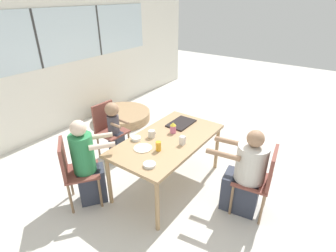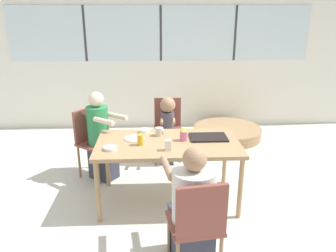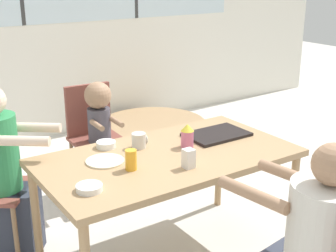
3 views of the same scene
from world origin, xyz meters
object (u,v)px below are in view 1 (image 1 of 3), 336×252
chair_for_woman_green_shirt (261,177)px  sippy_cup (173,128)px  person_woman_green_shirt (245,176)px  milk_carton_small (182,140)px  coffee_mug (152,134)px  chair_for_toddler (108,126)px  juice_glass (158,146)px  chair_for_man_blue_shirt (73,168)px  bowl_cereal (136,138)px  person_toddler (115,130)px  person_man_blue_shirt (87,166)px  bowl_white_shallow (150,165)px  folded_table_stack (122,116)px

chair_for_woman_green_shirt → sippy_cup: 1.23m
person_woman_green_shirt → milk_carton_small: (-0.16, 0.77, 0.29)m
coffee_mug → chair_for_toddler: bearing=82.1°
person_woman_green_shirt → coffee_mug: bearing=92.7°
juice_glass → sippy_cup: bearing=13.0°
chair_for_man_blue_shirt → juice_glass: size_ratio=7.59×
sippy_cup → bowl_cereal: size_ratio=1.24×
chair_for_toddler → sippy_cup: size_ratio=5.90×
chair_for_toddler → coffee_mug: 1.02m
person_toddler → sippy_cup: bearing=99.6°
person_toddler → milk_carton_small: size_ratio=8.60×
chair_for_man_blue_shirt → chair_for_toddler: size_ratio=1.00×
chair_for_toddler → person_man_blue_shirt: person_man_blue_shirt is taller
person_woman_green_shirt → juice_glass: person_woman_green_shirt is taller
chair_for_man_blue_shirt → milk_carton_small: (0.93, -0.92, 0.24)m
chair_for_woman_green_shirt → bowl_cereal: bearing=97.9°
bowl_white_shallow → bowl_cereal: 0.59m
person_toddler → bowl_white_shallow: size_ratio=7.02×
chair_for_toddler → person_woman_green_shirt: (0.09, -2.17, -0.05)m
sippy_cup → bowl_cereal: bearing=147.5°
chair_for_woman_green_shirt → folded_table_stack: bearing=65.0°
coffee_mug → folded_table_stack: coffee_mug is taller
juice_glass → person_toddler: bearing=72.9°
person_toddler → sippy_cup: 1.04m
sippy_cup → bowl_white_shallow: 0.80m
bowl_white_shallow → folded_table_stack: 2.80m
chair_for_woman_green_shirt → chair_for_man_blue_shirt: bearing=112.6°
person_woman_green_shirt → bowl_cereal: (-0.40, 1.30, 0.26)m
sippy_cup → person_toddler: bearing=97.1°
person_man_blue_shirt → coffee_mug: size_ratio=11.88×
sippy_cup → bowl_white_shallow: (-0.76, -0.22, -0.06)m
coffee_mug → folded_table_stack: 2.23m
bowl_white_shallow → chair_for_woman_green_shirt: bearing=-52.2°
chair_for_woman_green_shirt → chair_for_man_blue_shirt: 2.17m
juice_glass → chair_for_toddler: bearing=74.6°
milk_carton_small → chair_for_toddler: bearing=87.4°
chair_for_toddler → milk_carton_small: (-0.06, -1.40, 0.24)m
chair_for_woman_green_shirt → person_toddler: bearing=85.0°
sippy_cup → juice_glass: bearing=-167.0°
folded_table_stack → person_woman_green_shirt: bearing=-108.1°
chair_for_man_blue_shirt → sippy_cup: chair_for_man_blue_shirt is taller
chair_for_woman_green_shirt → coffee_mug: (-0.25, 1.36, 0.23)m
person_man_blue_shirt → person_toddler: person_man_blue_shirt is taller
coffee_mug → sippy_cup: sippy_cup is taller
chair_for_toddler → juice_glass: size_ratio=7.59×
person_man_blue_shirt → milk_carton_small: bearing=80.7°
person_toddler → sippy_cup: size_ratio=6.33×
sippy_cup → milk_carton_small: size_ratio=1.36×
milk_carton_small → bowl_white_shallow: size_ratio=0.82×
sippy_cup → bowl_cereal: 0.51m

